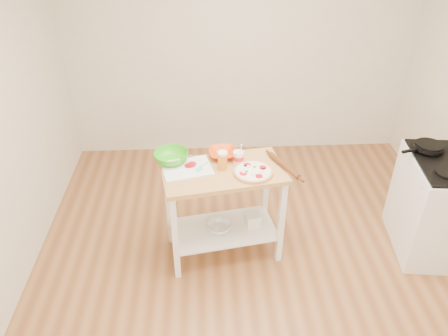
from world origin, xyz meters
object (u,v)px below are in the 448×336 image
orange_bowl (223,153)px  green_bowl (171,157)px  skillet (428,147)px  shelf_glass_bowl (219,227)px  shelf_bin (252,220)px  yogurt_tub (238,157)px  knife (174,162)px  prep_island (223,195)px  beer_pint (222,160)px  gas_stove (441,206)px  pizza (253,172)px  rolling_pin (284,166)px  spatula (202,167)px  cutting_board (186,168)px

orange_bowl → green_bowl: (-0.44, -0.06, 0.02)m
skillet → green_bowl: bearing=163.6°
shelf_glass_bowl → shelf_bin: size_ratio=1.82×
skillet → shelf_bin: bearing=167.9°
orange_bowl → yogurt_tub: 0.17m
skillet → orange_bowl: bearing=161.7°
skillet → knife: skillet is taller
prep_island → beer_pint: (-0.01, 0.02, 0.34)m
gas_stove → pizza: size_ratio=3.41×
pizza → shelf_glass_bowl: (-0.28, 0.04, -0.62)m
skillet → shelf_bin: 1.66m
prep_island → orange_bowl: (0.00, 0.21, 0.29)m
gas_stove → shelf_bin: bearing=-176.3°
pizza → knife: bearing=164.3°
knife → gas_stove: bearing=-35.8°
knife → yogurt_tub: size_ratio=1.19×
yogurt_tub → orange_bowl: bearing=138.9°
orange_bowl → rolling_pin: orange_bowl is taller
prep_island → spatula: spatula is taller
cutting_board → shelf_bin: (0.57, 0.00, -0.59)m
pizza → shelf_bin: size_ratio=2.65×
spatula → knife: (-0.23, 0.09, 0.00)m
knife → orange_bowl: size_ratio=0.96×
pizza → spatula: size_ratio=2.31×
skillet → beer_pint: 1.80m
spatula → shelf_glass_bowl: (0.14, -0.05, -0.62)m
cutting_board → yogurt_tub: 0.44m
pizza → green_bowl: bearing=162.7°
cutting_board → knife: bearing=126.9°
shelf_glass_bowl → gas_stove: bearing=-0.4°
cutting_board → orange_bowl: orange_bowl is taller
orange_bowl → shelf_bin: orange_bowl is taller
gas_stove → beer_pint: (-1.95, 0.05, 0.51)m
green_bowl → spatula: bearing=-25.1°
yogurt_tub → beer_pint: bearing=-149.5°
beer_pint → shelf_bin: beer_pint is taller
yogurt_tub → cutting_board: bearing=-171.4°
prep_island → cutting_board: (-0.30, 0.04, 0.27)m
skillet → pizza: 1.56m
gas_stove → knife: gas_stove is taller
orange_bowl → rolling_pin: bearing=-22.6°
prep_island → orange_bowl: 0.36m
knife → shelf_bin: bearing=-39.0°
yogurt_tub → rolling_pin: yogurt_tub is taller
orange_bowl → cutting_board: bearing=-150.3°
cutting_board → knife: 0.13m
gas_stove → shelf_bin: size_ratio=9.05×
prep_island → pizza: pizza is taller
green_bowl → cutting_board: bearing=-41.3°
shelf_bin → green_bowl: bearing=171.1°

